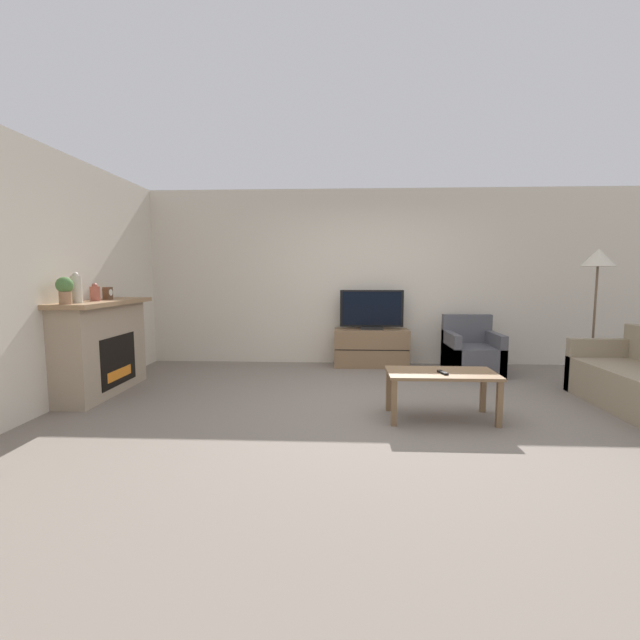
{
  "coord_description": "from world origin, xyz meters",
  "views": [
    {
      "loc": [
        -0.41,
        -4.38,
        1.4
      ],
      "look_at": [
        -0.65,
        0.73,
        0.85
      ],
      "focal_mm": 24.0,
      "sensor_mm": 36.0,
      "label": 1
    }
  ],
  "objects": [
    {
      "name": "tv_stand",
      "position": [
        0.07,
        2.07,
        0.28
      ],
      "size": [
        1.12,
        0.41,
        0.57
      ],
      "color": "brown",
      "rests_on": "ground"
    },
    {
      "name": "mantel_vase_left",
      "position": [
        -3.17,
        -0.03,
        1.25
      ],
      "size": [
        0.11,
        0.11,
        0.32
      ],
      "color": "beige",
      "rests_on": "fireplace"
    },
    {
      "name": "armchair",
      "position": [
        1.46,
        1.69,
        0.27
      ],
      "size": [
        0.7,
        0.76,
        0.81
      ],
      "color": "#4C4C51",
      "rests_on": "ground"
    },
    {
      "name": "potted_plant",
      "position": [
        -3.17,
        -0.22,
        1.26
      ],
      "size": [
        0.16,
        0.16,
        0.28
      ],
      "color": "#936B4C",
      "rests_on": "fireplace"
    },
    {
      "name": "floor_lamp",
      "position": [
        2.8,
        1.15,
        1.52
      ],
      "size": [
        0.4,
        0.4,
        1.72
      ],
      "color": "black",
      "rests_on": "ground"
    },
    {
      "name": "fireplace",
      "position": [
        -3.19,
        0.42,
        0.56
      ],
      "size": [
        0.5,
        1.5,
        1.1
      ],
      "color": "tan",
      "rests_on": "ground"
    },
    {
      "name": "coffee_table",
      "position": [
        0.57,
        -0.29,
        0.4
      ],
      "size": [
        1.04,
        0.53,
        0.46
      ],
      "color": "brown",
      "rests_on": "ground"
    },
    {
      "name": "mantel_vase_centre_left",
      "position": [
        -3.17,
        0.31,
        1.19
      ],
      "size": [
        0.11,
        0.11,
        0.2
      ],
      "color": "#994C3D",
      "rests_on": "fireplace"
    },
    {
      "name": "ground_plane",
      "position": [
        0.0,
        0.0,
        0.0
      ],
      "size": [
        24.0,
        24.0,
        0.0
      ],
      "primitive_type": "plane",
      "color": "slate"
    },
    {
      "name": "remote",
      "position": [
        0.57,
        -0.36,
        0.47
      ],
      "size": [
        0.08,
        0.16,
        0.02
      ],
      "rotation": [
        0.0,
        0.0,
        0.28
      ],
      "color": "black",
      "rests_on": "coffee_table"
    },
    {
      "name": "tv",
      "position": [
        0.07,
        2.06,
        0.85
      ],
      "size": [
        0.95,
        0.18,
        0.59
      ],
      "color": "black",
      "rests_on": "tv_stand"
    },
    {
      "name": "wall_left",
      "position": [
        -3.41,
        0.0,
        1.35
      ],
      "size": [
        0.06,
        12.0,
        2.7
      ],
      "color": "beige",
      "rests_on": "ground"
    },
    {
      "name": "mantel_clock",
      "position": [
        -3.17,
        0.57,
        1.17
      ],
      "size": [
        0.08,
        0.11,
        0.15
      ],
      "color": "brown",
      "rests_on": "fireplace"
    },
    {
      "name": "wall_back",
      "position": [
        0.0,
        2.34,
        1.35
      ],
      "size": [
        12.0,
        0.06,
        2.7
      ],
      "color": "beige",
      "rests_on": "ground"
    }
  ]
}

